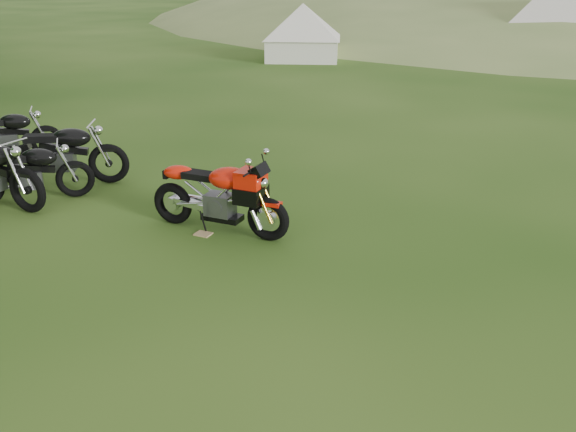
# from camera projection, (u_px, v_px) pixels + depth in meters

# --- Properties ---
(ground) EXTENTS (120.00, 120.00, 0.00)m
(ground) POSITION_uv_depth(u_px,v_px,m) (276.00, 297.00, 6.95)
(ground) COLOR #1B3E0D
(ground) RESTS_ON ground
(sport_motorcycle) EXTENTS (1.99, 1.10, 1.16)m
(sport_motorcycle) POSITION_uv_depth(u_px,v_px,m) (218.00, 190.00, 8.44)
(sport_motorcycle) COLOR red
(sport_motorcycle) RESTS_ON ground
(plywood_board) EXTENTS (0.26, 0.23, 0.02)m
(plywood_board) POSITION_uv_depth(u_px,v_px,m) (203.00, 234.00, 8.54)
(plywood_board) COLOR tan
(plywood_board) RESTS_ON ground
(vintage_moto_a) EXTENTS (1.83, 1.07, 0.95)m
(vintage_moto_a) POSITION_uv_depth(u_px,v_px,m) (29.00, 172.00, 9.55)
(vintage_moto_a) COLOR black
(vintage_moto_a) RESTS_ON ground
(vintage_moto_c) EXTENTS (2.10, 0.78, 1.08)m
(vintage_moto_c) POSITION_uv_depth(u_px,v_px,m) (61.00, 152.00, 10.28)
(vintage_moto_c) COLOR black
(vintage_moto_c) RESTS_ON ground
(vintage_moto_d) EXTENTS (1.90, 1.09, 0.99)m
(vintage_moto_d) POSITION_uv_depth(u_px,v_px,m) (6.00, 134.00, 11.56)
(vintage_moto_d) COLOR black
(vintage_moto_d) RESTS_ON ground
(tent_left) EXTENTS (2.57, 2.57, 2.22)m
(tent_left) POSITION_uv_depth(u_px,v_px,m) (303.00, 29.00, 23.46)
(tent_left) COLOR silver
(tent_left) RESTS_ON ground
(tent_right) EXTENTS (4.41, 4.41, 2.94)m
(tent_right) POSITION_uv_depth(u_px,v_px,m) (558.00, 16.00, 24.31)
(tent_right) COLOR white
(tent_right) RESTS_ON ground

